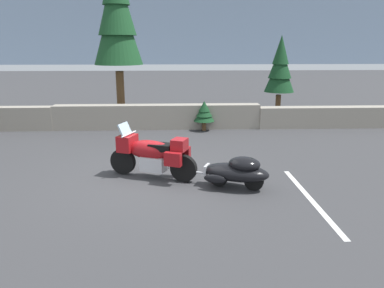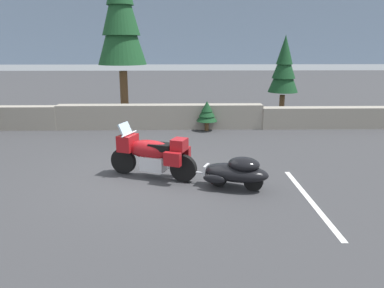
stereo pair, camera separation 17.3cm
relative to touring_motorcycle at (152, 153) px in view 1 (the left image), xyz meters
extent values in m
plane|color=#38383A|center=(-0.13, 0.00, -0.62)|extent=(80.00, 80.00, 0.00)
cube|color=gray|center=(-0.13, 5.63, -0.15)|extent=(8.00, 0.56, 0.95)
cube|color=gray|center=(7.87, 5.59, -0.21)|extent=(8.00, 0.58, 0.82)
cube|color=#7F93AD|center=(-0.13, 95.63, 7.38)|extent=(240.00, 80.00, 16.00)
cylinder|color=black|center=(-0.76, 0.31, -0.29)|extent=(0.66, 0.38, 0.66)
cylinder|color=black|center=(0.77, -0.31, -0.29)|extent=(0.66, 0.38, 0.66)
cube|color=silver|center=(0.05, -0.02, -0.24)|extent=(0.72, 0.63, 0.36)
ellipsoid|color=maroon|center=(-0.04, 0.02, 0.09)|extent=(1.28, 0.86, 0.48)
cube|color=maroon|center=(-0.62, 0.25, 0.21)|extent=(0.53, 0.62, 0.40)
cube|color=#9EB7C6|center=(-0.67, 0.27, 0.54)|extent=(0.34, 0.48, 0.34)
cube|color=black|center=(0.24, -0.10, 0.19)|extent=(0.65, 0.54, 0.16)
cube|color=maroon|center=(0.68, -0.27, 0.29)|extent=(0.45, 0.49, 0.28)
cube|color=maroon|center=(0.52, -0.53, 0.01)|extent=(0.43, 0.30, 0.32)
cube|color=maroon|center=(0.74, 0.02, 0.01)|extent=(0.43, 0.30, 0.32)
cylinder|color=silver|center=(-0.57, 0.23, 0.44)|extent=(0.30, 0.66, 0.04)
cylinder|color=silver|center=(-0.71, 0.29, -0.04)|extent=(0.26, 0.16, 0.54)
cylinder|color=black|center=(1.59, -0.64, -0.40)|extent=(0.45, 0.26, 0.44)
cylinder|color=black|center=(2.35, -0.95, -0.40)|extent=(0.45, 0.26, 0.44)
ellipsoid|color=black|center=(1.97, -0.80, -0.24)|extent=(1.65, 1.19, 0.40)
ellipsoid|color=black|center=(2.13, -0.86, -0.02)|extent=(0.88, 0.79, 0.32)
cube|color=silver|center=(1.31, -0.53, -0.26)|extent=(0.18, 0.32, 0.24)
ellipsoid|color=black|center=(1.47, -0.94, -0.34)|extent=(0.53, 0.32, 0.20)
ellipsoid|color=black|center=(1.71, -0.34, -0.34)|extent=(0.53, 0.32, 0.20)
cylinder|color=silver|center=(0.95, -0.38, -0.35)|extent=(0.67, 0.31, 0.05)
cylinder|color=brown|center=(-1.82, 7.67, 0.43)|extent=(0.35, 0.35, 2.10)
cone|color=#194723|center=(-1.82, 7.67, 3.42)|extent=(2.06, 2.06, 3.32)
cylinder|color=brown|center=(5.18, 7.63, -0.10)|extent=(0.23, 0.23, 1.05)
cone|color=#143D1E|center=(5.18, 7.63, 1.39)|extent=(1.31, 1.31, 1.65)
cone|color=#143D1E|center=(5.18, 7.63, 1.88)|extent=(1.01, 1.01, 1.45)
cone|color=#143D1E|center=(5.18, 7.63, 2.38)|extent=(0.72, 0.72, 1.24)
cylinder|color=brown|center=(1.68, 5.22, -0.46)|extent=(0.16, 0.16, 0.33)
cone|color=#143D1E|center=(1.68, 5.22, 0.01)|extent=(0.80, 0.80, 0.52)
cone|color=#143D1E|center=(1.68, 5.22, 0.17)|extent=(0.62, 0.62, 0.46)
cone|color=#143D1E|center=(1.68, 5.22, 0.32)|extent=(0.44, 0.44, 0.39)
cube|color=silver|center=(3.46, -1.50, -0.62)|extent=(0.12, 3.60, 0.01)
camera|label=1|loc=(0.61, -8.82, 2.58)|focal=34.95mm
camera|label=2|loc=(0.78, -8.83, 2.58)|focal=34.95mm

